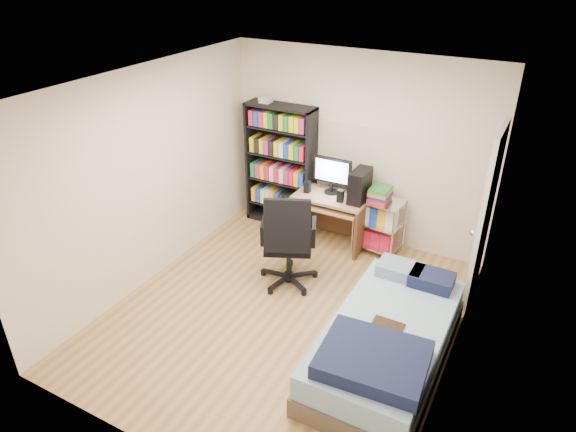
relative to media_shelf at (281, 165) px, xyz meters
The scene contains 7 objects.
room 2.15m from the media_shelf, 59.93° to the right, with size 3.58×4.08×2.58m.
media_shelf is the anchor object (origin of this frame).
computer_desk 1.03m from the media_shelf, 10.99° to the right, with size 0.94×0.55×1.19m.
office_chair 1.64m from the media_shelf, 57.76° to the right, with size 0.94×0.94×1.19m.
wire_cart 1.55m from the media_shelf, ahead, with size 0.61×0.46×0.91m.
bed 3.13m from the media_shelf, 41.91° to the right, with size 1.04×2.08×0.59m.
door 2.83m from the media_shelf, ahead, with size 0.12×0.80×2.00m.
Camera 1 is at (2.16, -3.93, 3.59)m, focal length 32.00 mm.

